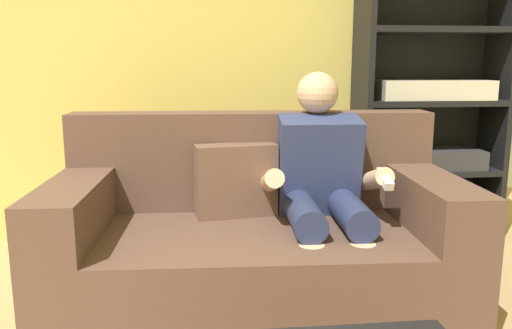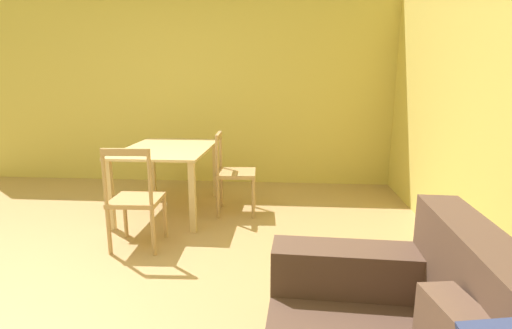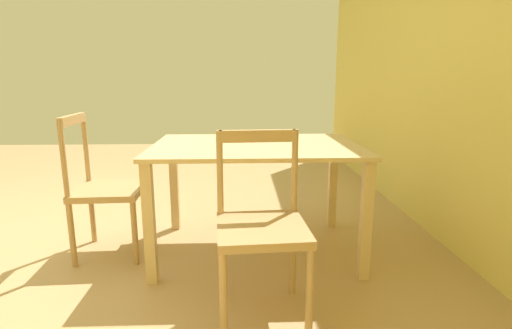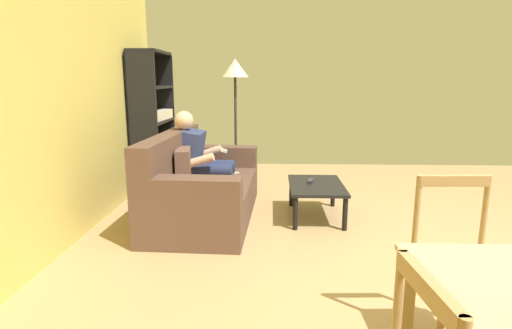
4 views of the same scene
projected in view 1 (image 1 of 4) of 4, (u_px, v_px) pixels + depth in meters
The scene contains 4 objects.
wall_back at pixel (22, 28), 3.20m from camera, with size 6.27×0.12×2.71m, color #DBC660.
couch at pixel (255, 237), 2.51m from camera, with size 1.90×1.02×0.89m.
person_lounging at pixel (323, 186), 2.51m from camera, with size 0.60×0.86×1.10m.
bookshelf at pixel (427, 131), 3.36m from camera, with size 0.93×0.36×1.80m.
Camera 1 is at (1.08, -0.31, 1.15)m, focal length 36.51 mm.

